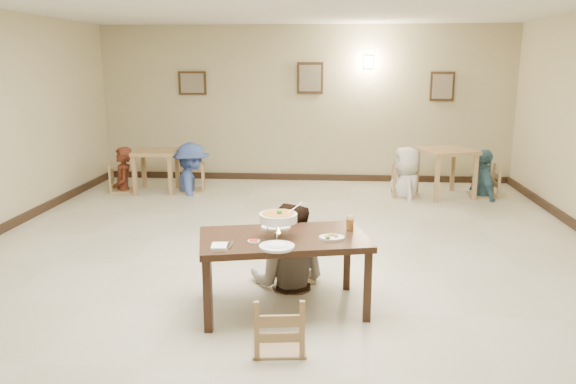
# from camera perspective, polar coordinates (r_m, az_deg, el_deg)

# --- Properties ---
(floor) EXTENTS (10.00, 10.00, 0.00)m
(floor) POSITION_cam_1_polar(r_m,az_deg,el_deg) (6.44, -0.55, -7.77)
(floor) COLOR #BEB69F
(floor) RESTS_ON ground
(wall_back) EXTENTS (10.00, 0.00, 10.00)m
(wall_back) POSITION_cam_1_polar(r_m,az_deg,el_deg) (11.04, 1.72, 8.90)
(wall_back) COLOR tan
(wall_back) RESTS_ON floor
(baseboard_back) EXTENTS (8.00, 0.06, 0.12)m
(baseboard_back) POSITION_cam_1_polar(r_m,az_deg,el_deg) (11.21, 1.66, 1.53)
(baseboard_back) COLOR black
(baseboard_back) RESTS_ON floor
(picture_a) EXTENTS (0.55, 0.04, 0.45)m
(picture_a) POSITION_cam_1_polar(r_m,az_deg,el_deg) (11.30, -9.70, 10.85)
(picture_a) COLOR #332212
(picture_a) RESTS_ON wall_back
(picture_b) EXTENTS (0.50, 0.04, 0.60)m
(picture_b) POSITION_cam_1_polar(r_m,az_deg,el_deg) (10.97, 2.26, 11.49)
(picture_b) COLOR #332212
(picture_b) RESTS_ON wall_back
(picture_c) EXTENTS (0.45, 0.04, 0.55)m
(picture_c) POSITION_cam_1_polar(r_m,az_deg,el_deg) (11.16, 15.40, 10.30)
(picture_c) COLOR #332212
(picture_c) RESTS_ON wall_back
(wall_sconce) EXTENTS (0.16, 0.05, 0.22)m
(wall_sconce) POSITION_cam_1_polar(r_m,az_deg,el_deg) (10.98, 8.17, 12.94)
(wall_sconce) COLOR #FFD88C
(wall_sconce) RESTS_ON wall_back
(main_table) EXTENTS (1.69, 1.18, 0.72)m
(main_table) POSITION_cam_1_polar(r_m,az_deg,el_deg) (5.22, -0.47, -5.36)
(main_table) COLOR #331D10
(main_table) RESTS_ON floor
(chair_far) EXTENTS (0.43, 0.43, 0.91)m
(chair_far) POSITION_cam_1_polar(r_m,az_deg,el_deg) (5.97, 0.29, -4.85)
(chair_far) COLOR tan
(chair_far) RESTS_ON floor
(chair_near) EXTENTS (0.43, 0.43, 0.92)m
(chair_near) POSITION_cam_1_polar(r_m,az_deg,el_deg) (4.59, -0.94, -10.45)
(chair_near) COLOR tan
(chair_near) RESTS_ON floor
(main_diner) EXTENTS (0.92, 0.76, 1.75)m
(main_diner) POSITION_cam_1_polar(r_m,az_deg,el_deg) (5.75, 0.05, -1.16)
(main_diner) COLOR gray
(main_diner) RESTS_ON floor
(curry_warmer) EXTENTS (0.39, 0.35, 0.31)m
(curry_warmer) POSITION_cam_1_polar(r_m,az_deg,el_deg) (5.13, -1.00, -2.65)
(curry_warmer) COLOR silver
(curry_warmer) RESTS_ON main_table
(rice_plate_far) EXTENTS (0.28, 0.28, 0.06)m
(rice_plate_far) POSITION_cam_1_polar(r_m,az_deg,el_deg) (5.44, -1.27, -3.58)
(rice_plate_far) COLOR white
(rice_plate_far) RESTS_ON main_table
(rice_plate_near) EXTENTS (0.31, 0.31, 0.07)m
(rice_plate_near) POSITION_cam_1_polar(r_m,az_deg,el_deg) (4.88, -1.14, -5.53)
(rice_plate_near) COLOR white
(rice_plate_near) RESTS_ON main_table
(fried_plate) EXTENTS (0.23, 0.23, 0.05)m
(fried_plate) POSITION_cam_1_polar(r_m,az_deg,el_deg) (5.14, 4.45, -4.57)
(fried_plate) COLOR white
(fried_plate) RESTS_ON main_table
(chili_dish) EXTENTS (0.11, 0.11, 0.02)m
(chili_dish) POSITION_cam_1_polar(r_m,az_deg,el_deg) (5.03, -3.50, -5.01)
(chili_dish) COLOR white
(chili_dish) RESTS_ON main_table
(napkin_cutlery) EXTENTS (0.17, 0.27, 0.03)m
(napkin_cutlery) POSITION_cam_1_polar(r_m,az_deg,el_deg) (4.90, -6.95, -5.54)
(napkin_cutlery) COLOR white
(napkin_cutlery) RESTS_ON main_table
(drink_glass) EXTENTS (0.07, 0.07, 0.14)m
(drink_glass) POSITION_cam_1_polar(r_m,az_deg,el_deg) (5.40, 6.31, -3.20)
(drink_glass) COLOR white
(drink_glass) RESTS_ON main_table
(bg_table_left) EXTENTS (0.80, 0.80, 0.75)m
(bg_table_left) POSITION_cam_1_polar(r_m,az_deg,el_deg) (10.40, -13.27, 3.39)
(bg_table_left) COLOR #A37B4F
(bg_table_left) RESTS_ON floor
(bg_table_right) EXTENTS (1.06, 1.06, 0.84)m
(bg_table_right) POSITION_cam_1_polar(r_m,az_deg,el_deg) (10.09, 15.79, 3.42)
(bg_table_right) COLOR #A37B4F
(bg_table_right) RESTS_ON floor
(bg_chair_ll) EXTENTS (0.45, 0.45, 0.97)m
(bg_chair_ll) POSITION_cam_1_polar(r_m,az_deg,el_deg) (10.62, -16.49, 2.67)
(bg_chair_ll) COLOR tan
(bg_chair_ll) RESTS_ON floor
(bg_chair_lr) EXTENTS (0.45, 0.45, 0.96)m
(bg_chair_lr) POSITION_cam_1_polar(r_m,az_deg,el_deg) (10.30, -9.80, 2.70)
(bg_chair_lr) COLOR tan
(bg_chair_lr) RESTS_ON floor
(bg_chair_rl) EXTENTS (0.47, 0.47, 1.00)m
(bg_chair_rl) POSITION_cam_1_polar(r_m,az_deg,el_deg) (9.99, 11.96, 2.41)
(bg_chair_rl) COLOR tan
(bg_chair_rl) RESTS_ON floor
(bg_chair_rr) EXTENTS (0.49, 0.49, 1.04)m
(bg_chair_rr) POSITION_cam_1_polar(r_m,az_deg,el_deg) (10.34, 19.30, 2.41)
(bg_chair_rr) COLOR tan
(bg_chair_rr) RESTS_ON floor
(bg_diner_a) EXTENTS (0.59, 0.69, 1.61)m
(bg_diner_a) POSITION_cam_1_polar(r_m,az_deg,el_deg) (10.57, -16.61, 4.40)
(bg_diner_a) COLOR #562417
(bg_diner_a) RESTS_ON floor
(bg_diner_b) EXTENTS (1.01, 1.30, 1.78)m
(bg_diner_b) POSITION_cam_1_polar(r_m,az_deg,el_deg) (10.24, -9.89, 4.96)
(bg_diner_b) COLOR #4963A9
(bg_diner_b) RESTS_ON floor
(bg_diner_c) EXTENTS (0.64, 0.90, 1.74)m
(bg_diner_c) POSITION_cam_1_polar(r_m,az_deg,el_deg) (9.93, 12.06, 4.51)
(bg_diner_c) COLOR silver
(bg_diner_c) RESTS_ON floor
(bg_diner_d) EXTENTS (0.53, 1.01, 1.65)m
(bg_diner_d) POSITION_cam_1_polar(r_m,az_deg,el_deg) (10.29, 19.43, 4.10)
(bg_diner_d) COLOR #416D80
(bg_diner_d) RESTS_ON floor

